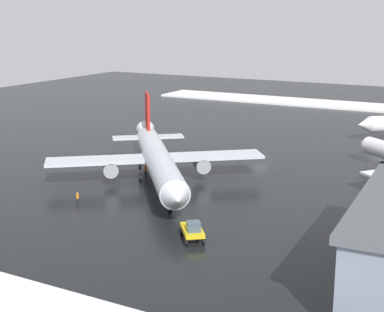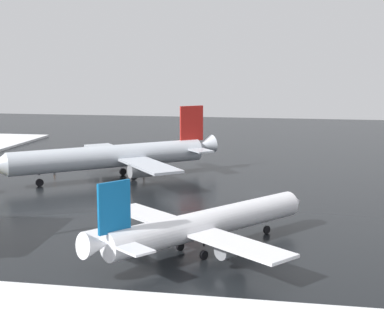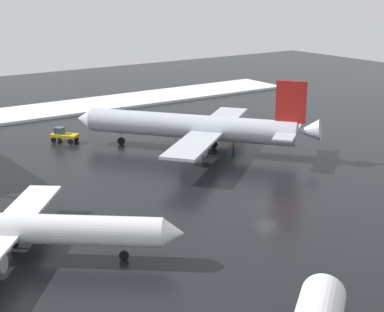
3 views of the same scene
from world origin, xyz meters
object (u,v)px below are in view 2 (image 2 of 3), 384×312
airplane_far_rear (114,156)px  ground_crew_by_nose_gear (54,166)px  airplane_parked_starboard (205,224)px  ground_crew_near_tug (144,169)px

airplane_far_rear → ground_crew_by_nose_gear: size_ratio=19.92×
airplane_parked_starboard → airplane_far_rear: bearing=69.8°
airplane_parked_starboard → ground_crew_by_nose_gear: airplane_parked_starboard is taller
airplane_parked_starboard → ground_crew_near_tug: 44.02m
ground_crew_near_tug → ground_crew_by_nose_gear: bearing=162.0°
ground_crew_by_nose_gear → airplane_far_rear: bearing=16.3°
airplane_far_rear → ground_crew_by_nose_gear: bearing=-58.3°
airplane_far_rear → ground_crew_by_nose_gear: airplane_far_rear is taller
ground_crew_near_tug → airplane_far_rear: bearing=-147.0°
airplane_far_rear → ground_crew_near_tug: size_ratio=19.92×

